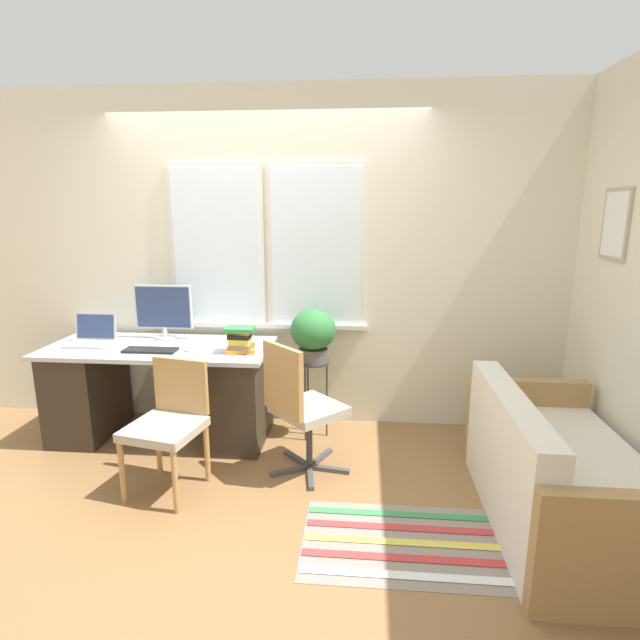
% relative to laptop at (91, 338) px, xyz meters
% --- Properties ---
extents(ground_plane, '(14.00, 14.00, 0.00)m').
position_rel_laptop_xyz_m(ground_plane, '(1.31, -0.38, -0.80)').
color(ground_plane, olive).
extents(wall_back_with_window, '(9.00, 0.12, 2.70)m').
position_rel_laptop_xyz_m(wall_back_with_window, '(1.31, 0.44, 0.56)').
color(wall_back_with_window, beige).
rests_on(wall_back_with_window, ground_plane).
extents(wall_right_with_picture, '(0.08, 9.00, 2.70)m').
position_rel_laptop_xyz_m(wall_right_with_picture, '(3.73, -0.37, 0.55)').
color(wall_right_with_picture, beige).
rests_on(wall_right_with_picture, ground_plane).
extents(desk, '(1.71, 0.74, 0.75)m').
position_rel_laptop_xyz_m(desk, '(0.54, -0.01, -0.40)').
color(desk, '#B2B7BC').
rests_on(desk, ground_plane).
extents(laptop, '(0.33, 0.25, 0.23)m').
position_rel_laptop_xyz_m(laptop, '(0.00, 0.00, 0.00)').
color(laptop, '#B7B7BC').
rests_on(laptop, desk).
extents(monitor, '(0.46, 0.17, 0.43)m').
position_rel_laptop_xyz_m(monitor, '(0.50, 0.22, 0.18)').
color(monitor, silver).
rests_on(monitor, desk).
extents(keyboard, '(0.39, 0.14, 0.02)m').
position_rel_laptop_xyz_m(keyboard, '(0.54, -0.15, -0.04)').
color(keyboard, black).
rests_on(keyboard, desk).
extents(mouse, '(0.03, 0.06, 0.03)m').
position_rel_laptop_xyz_m(mouse, '(0.81, -0.13, -0.04)').
color(mouse, silver).
rests_on(mouse, desk).
extents(book_stack, '(0.23, 0.18, 0.19)m').
position_rel_laptop_xyz_m(book_stack, '(1.21, -0.12, 0.04)').
color(book_stack, orange).
rests_on(book_stack, desk).
extents(desk_chair_wooden, '(0.50, 0.51, 0.82)m').
position_rel_laptop_xyz_m(desk_chair_wooden, '(0.88, -0.71, -0.34)').
color(desk_chair_wooden, '#B2844C').
rests_on(desk_chair_wooden, ground_plane).
extents(office_chair_swivel, '(0.59, 0.59, 0.93)m').
position_rel_laptop_xyz_m(office_chair_swivel, '(1.69, -0.47, -0.31)').
color(office_chair_swivel, '#47474C').
rests_on(office_chair_swivel, ground_plane).
extents(couch_loveseat, '(0.80, 1.49, 0.76)m').
position_rel_laptop_xyz_m(couch_loveseat, '(3.21, -0.88, -0.52)').
color(couch_loveseat, white).
rests_on(couch_loveseat, ground_plane).
extents(plant_stand, '(0.25, 0.25, 0.62)m').
position_rel_laptop_xyz_m(plant_stand, '(1.72, 0.11, -0.25)').
color(plant_stand, '#333338').
rests_on(plant_stand, ground_plane).
extents(potted_plant, '(0.35, 0.35, 0.40)m').
position_rel_laptop_xyz_m(potted_plant, '(1.72, 0.11, 0.05)').
color(potted_plant, '#514C47').
rests_on(potted_plant, plant_stand).
extents(floor_rug_striped, '(1.15, 0.70, 0.01)m').
position_rel_laptop_xyz_m(floor_rug_striped, '(2.36, -1.15, -0.79)').
color(floor_rug_striped, gray).
rests_on(floor_rug_striped, ground_plane).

